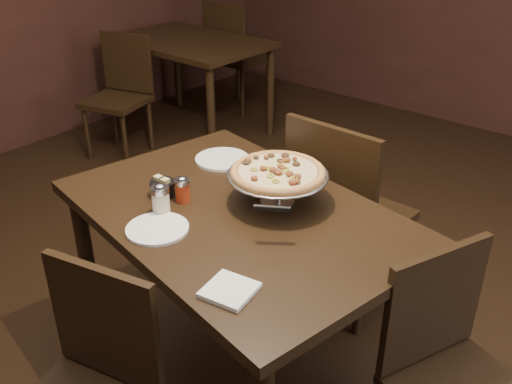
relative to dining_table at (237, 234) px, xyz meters
The scene contains 15 objects.
room 0.72m from the dining_table, 23.52° to the right, with size 6.04×7.04×2.84m.
dining_table is the anchor object (origin of this frame).
background_table 2.79m from the dining_table, 139.34° to the left, with size 1.22×0.81×0.76m.
pizza_stand 0.28m from the dining_table, 59.27° to the left, with size 0.37×0.37×0.15m.
parmesan_shaker 0.31m from the dining_table, 135.28° to the right, with size 0.07×0.07×0.12m.
pepper_flake_shaker 0.26m from the dining_table, 158.32° to the right, with size 0.06×0.06×0.10m.
packet_caddy 0.33m from the dining_table, 161.48° to the right, with size 0.10×0.10×0.07m.
napkin_stack 0.49m from the dining_table, 50.72° to the right, with size 0.14×0.14×0.01m, color white.
plate_left 0.44m from the dining_table, 139.88° to the left, with size 0.23×0.23×0.01m, color white.
plate_near 0.32m from the dining_table, 112.48° to the right, with size 0.21×0.21×0.01m, color white.
serving_spatula 0.33m from the dining_table, 18.84° to the right, with size 0.15×0.15×0.02m.
chair_far 0.67m from the dining_table, 83.91° to the left, with size 0.47×0.47×0.98m.
chair_side 0.86m from the dining_table, ahead, with size 0.52×0.52×0.86m.
bg_chair_far 3.25m from the dining_table, 132.15° to the left, with size 0.46×0.46×0.97m.
bg_chair_near 2.51m from the dining_table, 152.04° to the left, with size 0.52×0.52×0.89m.
Camera 1 is at (1.12, -1.23, 1.83)m, focal length 40.00 mm.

